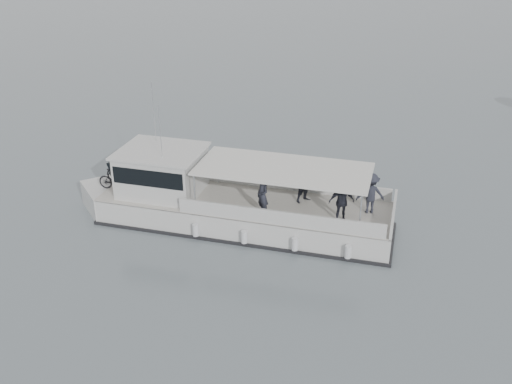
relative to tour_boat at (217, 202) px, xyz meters
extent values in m
plane|color=slate|center=(-0.36, -2.36, -1.00)|extent=(1400.00, 1400.00, 0.00)
cube|color=silver|center=(1.16, -0.53, -0.52)|extent=(13.01, 8.35, 1.38)
cube|color=silver|center=(-4.65, 2.10, -0.52)|extent=(3.15, 3.15, 1.38)
cube|color=beige|center=(1.16, -0.53, 0.17)|extent=(13.01, 8.35, 0.06)
cube|color=black|center=(1.16, -0.53, -0.95)|extent=(13.26, 8.55, 0.19)
cube|color=silver|center=(3.57, 0.18, 0.48)|extent=(7.79, 3.60, 0.64)
cube|color=silver|center=(2.23, -2.80, 0.48)|extent=(7.79, 3.60, 0.64)
cube|color=silver|center=(6.92, -3.13, 0.48)|extent=(1.50, 3.14, 0.64)
cube|color=silver|center=(-2.33, 1.05, 1.12)|extent=(4.28, 4.01, 1.91)
cube|color=black|center=(-3.83, 1.73, 1.28)|extent=(1.64, 2.66, 1.23)
cube|color=black|center=(-2.33, 1.05, 1.44)|extent=(4.10, 3.96, 0.74)
cube|color=silver|center=(-2.33, 1.05, 2.13)|extent=(4.56, 4.29, 0.11)
cube|color=silver|center=(2.71, -1.23, 1.92)|extent=(7.89, 5.88, 0.08)
cylinder|color=silver|center=(-1.00, -1.18, 1.04)|extent=(0.08, 0.08, 1.75)
cylinder|color=silver|center=(0.22, 1.53, 1.04)|extent=(0.08, 0.08, 1.75)
cylinder|color=silver|center=(5.19, -3.98, 1.04)|extent=(0.08, 0.08, 1.75)
cylinder|color=silver|center=(6.42, -1.27, 1.04)|extent=(0.08, 0.08, 1.75)
cylinder|color=silver|center=(-2.51, 2.18, 3.51)|extent=(0.04, 0.04, 2.76)
cylinder|color=silver|center=(-2.25, 0.20, 3.30)|extent=(0.04, 0.04, 2.34)
cylinder|color=silver|center=(-1.06, -1.57, -0.47)|extent=(0.34, 0.34, 0.53)
cylinder|color=silver|center=(0.87, -2.45, -0.47)|extent=(0.34, 0.34, 0.53)
cylinder|color=silver|center=(2.81, -3.32, -0.47)|extent=(0.34, 0.34, 0.53)
cylinder|color=silver|center=(4.74, -4.20, -0.47)|extent=(0.34, 0.34, 0.53)
imported|color=black|center=(-4.09, 2.31, 0.64)|extent=(1.92, 1.33, 0.96)
imported|color=black|center=(-4.44, 1.54, 0.67)|extent=(1.73, 1.12, 1.01)
imported|color=#282A35|center=(1.73, -1.83, 1.06)|extent=(0.61, 0.75, 1.78)
imported|color=#282A35|center=(3.79, -0.90, 1.06)|extent=(1.07, 0.97, 1.78)
imported|color=#282A35|center=(4.77, -2.86, 1.06)|extent=(1.05, 0.44, 1.78)
imported|color=#282A35|center=(6.17, -2.33, 1.06)|extent=(1.25, 0.85, 1.78)
camera|label=1|loc=(-1.71, -22.48, 11.36)|focal=40.00mm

